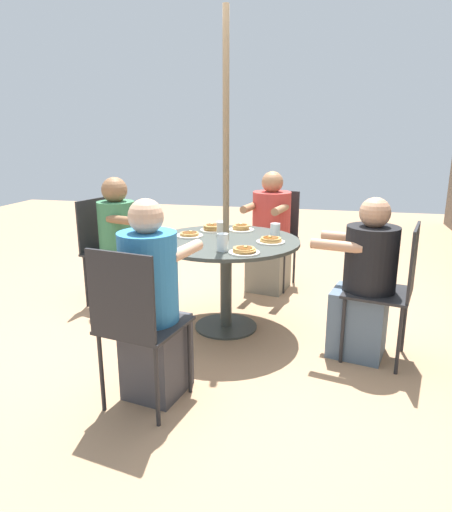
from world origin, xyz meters
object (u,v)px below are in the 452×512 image
object	(u,v)px
patio_table	(226,255)
diner_east	(364,286)
diner_west	(120,248)
pancake_plate_a	(213,228)
patio_chair_east	(392,284)
patio_chair_west	(105,244)
coffee_cup	(221,228)
pancake_plate_b	(241,228)
drinking_glass_b	(275,230)
diner_north	(153,309)
patio_chair_south	(276,231)
syrup_bottle	(171,242)
pancake_plate_c	(271,240)
pancake_plate_d	(244,251)
patio_chair_north	(135,319)
diner_south	(270,237)
drinking_glass_a	(223,242)
pancake_plate_e	(190,235)

from	to	relation	value
patio_table	diner_east	size ratio (longest dim) A/B	1.01
diner_west	pancake_plate_a	world-z (taller)	diner_west
patio_chair_east	pancake_plate_a	world-z (taller)	patio_chair_east
diner_east	patio_chair_west	world-z (taller)	diner_east
pancake_plate_a	coffee_cup	bearing A→B (deg)	37.02
patio_chair_east	patio_table	bearing A→B (deg)	90.00
patio_table	pancake_plate_a	world-z (taller)	pancake_plate_a
pancake_plate_b	drinking_glass_b	bearing A→B (deg)	64.25
diner_east	pancake_plate_b	size ratio (longest dim) A/B	5.26
pancake_plate_a	diner_north	bearing A→B (deg)	-0.95
patio_chair_south	patio_chair_west	distance (m)	1.68
patio_chair_west	patio_table	bearing A→B (deg)	90.00
patio_chair_east	diner_east	distance (m)	0.18
diner_east	syrup_bottle	world-z (taller)	diner_east
diner_north	pancake_plate_c	world-z (taller)	diner_north
pancake_plate_c	coffee_cup	distance (m)	0.45
diner_west	drinking_glass_b	xyz separation A→B (m)	(0.07, 1.37, 0.24)
patio_chair_east	pancake_plate_b	distance (m)	1.32
coffee_cup	pancake_plate_b	bearing A→B (deg)	149.49
patio_chair_south	diner_west	world-z (taller)	diner_west
patio_chair_west	coffee_cup	xyz separation A→B (m)	(0.17, 1.11, 0.23)
pancake_plate_d	syrup_bottle	size ratio (longest dim) A/B	1.59
patio_table	patio_chair_east	distance (m)	1.23
patio_chair_north	syrup_bottle	size ratio (longest dim) A/B	7.14
pancake_plate_b	patio_chair_west	bearing A→B (deg)	-88.59
diner_north	diner_east	world-z (taller)	diner_north
patio_chair_north	pancake_plate_b	xyz separation A→B (m)	(-1.55, 0.28, 0.20)
patio_chair_north	coffee_cup	world-z (taller)	patio_chair_north
pancake_plate_d	coffee_cup	bearing A→B (deg)	-151.63
diner_east	patio_chair_south	size ratio (longest dim) A/B	1.18
pancake_plate_b	diner_south	bearing A→B (deg)	166.88
diner_north	patio_chair_west	bearing A→B (deg)	136.97
patio_chair_east	diner_west	xyz separation A→B (m)	(-0.55, -2.21, -0.01)
pancake_plate_d	drinking_glass_a	bearing A→B (deg)	-102.72
diner_west	drinking_glass_b	distance (m)	1.39
diner_east	pancake_plate_e	bearing A→B (deg)	91.35
diner_north	pancake_plate_d	xyz separation A→B (m)	(-0.66, 0.41, 0.20)
patio_chair_north	patio_chair_west	distance (m)	1.79
patio_chair_north	coffee_cup	size ratio (longest dim) A/B	8.68
patio_chair_east	pancake_plate_b	xyz separation A→B (m)	(-0.63, -1.14, 0.20)
diner_east	patio_chair_south	xyz separation A→B (m)	(-1.44, -0.77, 0.04)
pancake_plate_b	coffee_cup	world-z (taller)	coffee_cup
diner_east	drinking_glass_b	size ratio (longest dim) A/B	10.93
patio_chair_west	pancake_plate_b	bearing A→B (deg)	106.38
diner_west	pancake_plate_e	size ratio (longest dim) A/B	5.44
patio_chair_north	pancake_plate_c	xyz separation A→B (m)	(-1.18, 0.58, 0.19)
pancake_plate_b	drinking_glass_b	xyz separation A→B (m)	(0.14, 0.30, 0.03)
diner_west	pancake_plate_d	xyz separation A→B (m)	(0.65, 1.23, 0.21)
syrup_bottle	coffee_cup	world-z (taller)	syrup_bottle
pancake_plate_e	coffee_cup	distance (m)	0.26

